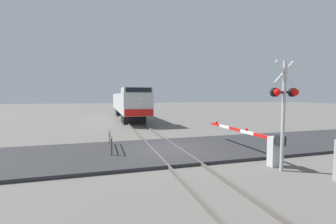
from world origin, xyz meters
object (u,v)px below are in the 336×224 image
locomotive (128,103)px  crossing_gate (261,142)px  crossing_signal (284,102)px  guard_railing (110,140)px

locomotive → crossing_gate: bearing=-80.3°
crossing_signal → guard_railing: size_ratio=1.57×
locomotive → guard_railing: locomotive is taller
crossing_gate → guard_railing: crossing_gate is taller
crossing_gate → guard_railing: size_ratio=2.22×
crossing_signal → guard_railing: bearing=141.6°
locomotive → crossing_gate: size_ratio=3.08×
crossing_gate → crossing_signal: bearing=-94.1°
crossing_signal → crossing_gate: bearing=85.9°
locomotive → guard_railing: size_ratio=6.84×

